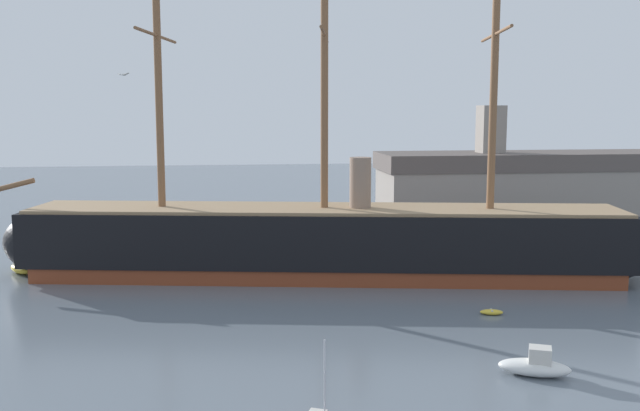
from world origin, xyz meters
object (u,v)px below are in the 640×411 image
(motorboat_mid_right, at_px, (535,366))
(dinghy_alongside_stern, at_px, (492,312))
(dockside_warehouse_right, at_px, (533,192))
(tall_ship, at_px, (324,240))
(motorboat_far_right, at_px, (548,265))
(motorboat_far_left, at_px, (22,267))
(seagull_in_flight, at_px, (123,75))

(motorboat_mid_right, bearing_deg, dinghy_alongside_stern, 80.51)
(motorboat_mid_right, bearing_deg, dockside_warehouse_right, 66.40)
(tall_ship, bearing_deg, motorboat_mid_right, -71.35)
(tall_ship, relative_size, motorboat_mid_right, 14.55)
(motorboat_mid_right, distance_m, dockside_warehouse_right, 56.21)
(tall_ship, height_order, motorboat_mid_right, tall_ship)
(motorboat_far_right, bearing_deg, motorboat_far_left, 174.31)
(motorboat_far_left, distance_m, seagull_in_flight, 44.56)
(dockside_warehouse_right, bearing_deg, motorboat_far_right, -109.54)
(motorboat_mid_right, xyz_separation_m, motorboat_far_left, (-40.90, 34.76, -0.06))
(dinghy_alongside_stern, xyz_separation_m, motorboat_far_left, (-43.17, 21.17, 0.38))
(motorboat_far_left, height_order, dockside_warehouse_right, dockside_warehouse_right)
(motorboat_far_left, xyz_separation_m, seagull_in_flight, (16.02, -37.35, 18.28))
(motorboat_mid_right, relative_size, motorboat_far_left, 1.13)
(tall_ship, distance_m, motorboat_far_left, 31.89)
(tall_ship, xyz_separation_m, motorboat_far_right, (24.32, 0.39, -3.33))
(motorboat_mid_right, distance_m, motorboat_far_left, 53.68)
(tall_ship, relative_size, dockside_warehouse_right, 1.56)
(motorboat_mid_right, xyz_separation_m, seagull_in_flight, (-24.88, -2.59, 18.22))
(tall_ship, xyz_separation_m, dinghy_alongside_stern, (12.00, -15.25, -3.57))
(dockside_warehouse_right, xyz_separation_m, seagull_in_flight, (-47.30, -53.90, 13.29))
(seagull_in_flight, bearing_deg, motorboat_mid_right, 5.94)
(motorboat_far_left, bearing_deg, motorboat_mid_right, -40.36)
(dinghy_alongside_stern, relative_size, dockside_warehouse_right, 0.04)
(seagull_in_flight, bearing_deg, tall_ship, 64.27)
(motorboat_far_left, bearing_deg, motorboat_far_right, -5.69)
(tall_ship, xyz_separation_m, motorboat_mid_right, (9.73, -28.84, -3.12))
(motorboat_mid_right, height_order, seagull_in_flight, seagull_in_flight)
(dockside_warehouse_right, bearing_deg, tall_ship, -145.05)
(motorboat_far_left, relative_size, seagull_in_flight, 4.06)
(motorboat_far_left, height_order, seagull_in_flight, seagull_in_flight)
(motorboat_mid_right, bearing_deg, motorboat_far_right, 63.48)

